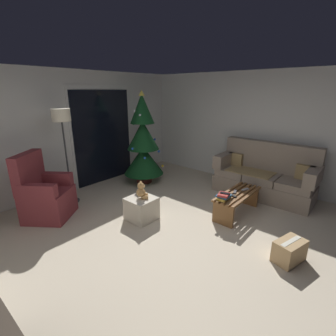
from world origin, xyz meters
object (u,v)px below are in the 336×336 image
Objects in this scene: couch at (264,177)px; remote_silver at (245,189)px; remote_graphite at (235,192)px; cell_phone at (225,193)px; remote_black at (233,195)px; christmas_tree at (143,144)px; armchair at (45,195)px; coffee_table at (237,200)px; floor_lamp at (62,125)px; cardboard_box_taped_mid_floor at (289,251)px; book_stack at (224,196)px; teddy_bear_honey at (142,191)px; ottoman at (142,208)px.

remote_silver is (-0.92, -0.00, 0.01)m from couch.
cell_phone is (-0.37, 0.01, 0.09)m from remote_graphite.
remote_black is 0.39m from remote_silver.
remote_graphite is at bearing -91.14° from christmas_tree.
armchair is (-1.85, 2.36, -0.10)m from cell_phone.
coffee_table is 3.37m from floor_lamp.
cardboard_box_taped_mid_floor is at bearing -66.72° from armchair.
armchair is at bearing 153.14° from remote_black.
book_stack reaches higher than remote_graphite.
couch is 13.53× the size of cell_phone.
remote_black reaches higher than coffee_table.
remote_silver is at bearing -39.48° from teddy_bear_honey.
book_stack is at bearing -52.02° from teddy_bear_honey.
remote_black is 0.35× the size of ottoman.
cardboard_box_taped_mid_floor is at bearing 156.56° from remote_silver.
couch is at bearing 29.09° from cardboard_box_taped_mid_floor.
armchair is 3.96× the size of teddy_bear_honey.
ottoman is at bearing 153.48° from couch.
cell_phone reaches higher than ottoman.
floor_lamp is at bearing 53.01° from remote_silver.
cardboard_box_taped_mid_floor is at bearing -93.89° from remote_black.
floor_lamp reaches higher than book_stack.
couch is 1.14m from coffee_table.
remote_black reaches higher than cardboard_box_taped_mid_floor.
cell_phone reaches higher than cardboard_box_taped_mid_floor.
coffee_table is at bearing -9.68° from book_stack.
floor_lamp is 6.25× the size of teddy_bear_honey.
remote_graphite is 3.24m from armchair.
remote_black is 3.16m from armchair.
christmas_tree is 1.91m from ottoman.
cardboard_box_taped_mid_floor is (0.48, -2.20, -0.36)m from teddy_bear_honey.
teddy_bear_honey is at bearing 69.21° from remote_silver.
coffee_table is at bearing -90.83° from christmas_tree.
remote_graphite is (0.17, 0.04, 0.00)m from remote_black.
remote_graphite is at bearing -46.88° from armchair.
remote_black is 1.00× the size of remote_graphite.
cardboard_box_taped_mid_floor is (-0.35, -1.13, -0.36)m from cell_phone.
floor_lamp is (-1.63, 2.62, 1.10)m from remote_graphite.
couch is 1.09× the size of floor_lamp.
book_stack is 2.39m from christmas_tree.
remote_silver is at bearing -85.96° from christmas_tree.
floor_lamp reaches higher than ottoman.
remote_black is (-1.31, 0.05, 0.01)m from couch.
christmas_tree reaches higher than cardboard_box_taped_mid_floor.
book_stack is at bearing 97.07° from cell_phone.
christmas_tree reaches higher than floor_lamp.
coffee_table is at bearing -42.86° from ottoman.
couch is at bearing -44.31° from floor_lamp.
coffee_table is 1.30m from cardboard_box_taped_mid_floor.
remote_graphite is at bearing 36.25° from remote_black.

